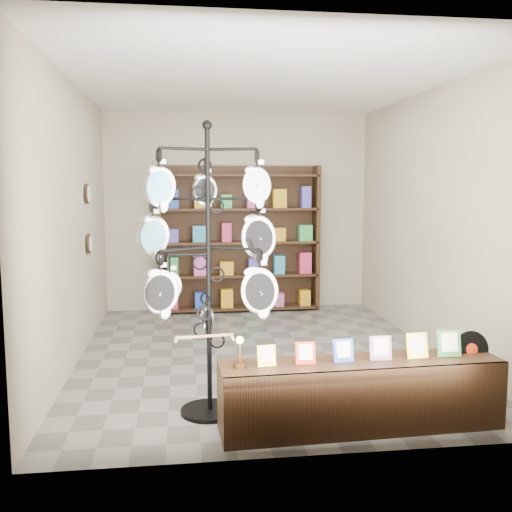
% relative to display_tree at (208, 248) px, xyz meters
% --- Properties ---
extents(ground, '(5.00, 5.00, 0.00)m').
position_rel_display_tree_xyz_m(ground, '(0.65, 1.63, -1.39)').
color(ground, slate).
rests_on(ground, ground).
extents(room_envelope, '(5.00, 5.00, 5.00)m').
position_rel_display_tree_xyz_m(room_envelope, '(0.65, 1.63, 0.46)').
color(room_envelope, '#B5AB92').
rests_on(room_envelope, ground).
extents(display_tree, '(1.23, 1.03, 2.41)m').
position_rel_display_tree_xyz_m(display_tree, '(0.00, 0.00, 0.00)').
color(display_tree, black).
rests_on(display_tree, ground).
extents(front_shelf, '(2.23, 0.54, 0.78)m').
position_rel_display_tree_xyz_m(front_shelf, '(1.16, -0.46, -1.12)').
color(front_shelf, black).
rests_on(front_shelf, ground).
extents(back_shelving, '(2.42, 0.36, 2.20)m').
position_rel_display_tree_xyz_m(back_shelving, '(0.65, 3.93, -0.36)').
color(back_shelving, black).
rests_on(back_shelving, ground).
extents(wall_clocks, '(0.03, 0.24, 0.84)m').
position_rel_display_tree_xyz_m(wall_clocks, '(-1.32, 2.43, 0.11)').
color(wall_clocks, black).
rests_on(wall_clocks, ground).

